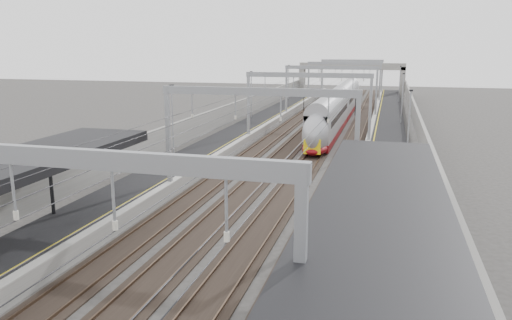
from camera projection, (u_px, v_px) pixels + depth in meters
The scene contains 13 objects.
platform_left at pixel (241, 134), 56.78m from camera, with size 4.00×120.00×1.00m, color black.
platform_right at pixel (386, 140), 52.74m from camera, with size 4.00×120.00×1.00m, color black.
tracks at pixel (311, 141), 54.86m from camera, with size 11.40×140.00×0.20m.
overhead_line at pixel (321, 81), 59.75m from camera, with size 13.00×140.00×6.60m.
canopy_right at pixel (377, 258), 12.14m from camera, with size 4.40×30.00×4.24m.
overbridge at pixel (352, 70), 105.52m from camera, with size 22.00×2.20×6.90m.
wall_left at pixel (215, 123), 57.34m from camera, with size 0.30×120.00×3.20m, color gray.
wall_right at pixel (419, 131), 51.69m from camera, with size 0.30×120.00×3.20m, color gray.
train at pixel (337, 111), 65.36m from camera, with size 2.50×45.62×3.97m.
bench at pixel (364, 271), 19.38m from camera, with size 0.64×1.91×0.97m.
signal_green at pixel (304, 96), 79.93m from camera, with size 0.32×0.32×3.48m.
signal_red_near at pixel (356, 100), 74.74m from camera, with size 0.32×0.32×3.48m.
signal_red_far at pixel (370, 101), 72.92m from camera, with size 0.32×0.32×3.48m.
Camera 1 is at (8.09, -8.71, 10.09)m, focal length 35.00 mm.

